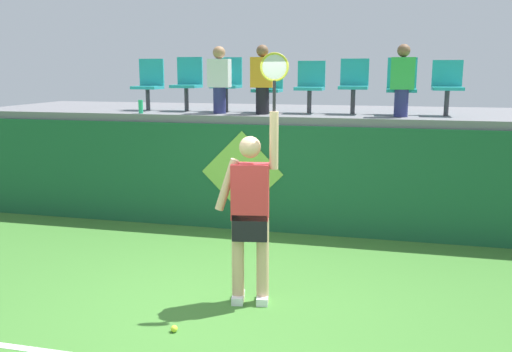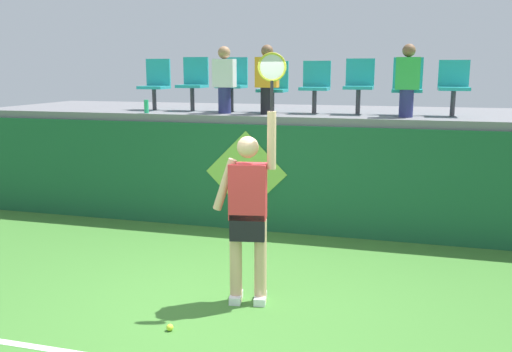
% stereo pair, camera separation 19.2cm
% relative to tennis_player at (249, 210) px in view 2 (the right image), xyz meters
% --- Properties ---
extents(ground_plane, '(40.00, 40.00, 0.00)m').
position_rel_tennis_player_xyz_m(ground_plane, '(-0.24, -0.29, -1.00)').
color(ground_plane, '#3D752D').
extents(court_back_wall, '(10.93, 0.20, 1.62)m').
position_rel_tennis_player_xyz_m(court_back_wall, '(-0.24, 2.63, -0.19)').
color(court_back_wall, '#195633').
rests_on(court_back_wall, ground_plane).
extents(spectator_platform, '(10.93, 2.89, 0.12)m').
position_rel_tennis_player_xyz_m(spectator_platform, '(-0.24, 4.02, 0.68)').
color(spectator_platform, slate).
rests_on(spectator_platform, court_back_wall).
extents(tennis_player, '(0.75, 0.32, 2.59)m').
position_rel_tennis_player_xyz_m(tennis_player, '(0.00, 0.00, 0.00)').
color(tennis_player, white).
rests_on(tennis_player, ground_plane).
extents(tennis_ball, '(0.07, 0.07, 0.07)m').
position_rel_tennis_player_xyz_m(tennis_ball, '(-0.53, -0.83, -0.97)').
color(tennis_ball, '#D1E533').
rests_on(tennis_ball, ground_plane).
extents(water_bottle, '(0.07, 0.07, 0.21)m').
position_rel_tennis_player_xyz_m(water_bottle, '(-2.47, 2.69, 0.85)').
color(water_bottle, '#26B272').
rests_on(water_bottle, spectator_platform).
extents(stadium_chair_0, '(0.44, 0.42, 0.86)m').
position_rel_tennis_player_xyz_m(stadium_chair_0, '(-2.65, 3.43, 1.21)').
color(stadium_chair_0, '#38383D').
rests_on(stadium_chair_0, spectator_platform).
extents(stadium_chair_1, '(0.44, 0.42, 0.89)m').
position_rel_tennis_player_xyz_m(stadium_chair_1, '(-1.96, 3.43, 1.23)').
color(stadium_chair_1, '#38383D').
rests_on(stadium_chair_1, spectator_platform).
extents(stadium_chair_2, '(0.44, 0.42, 0.88)m').
position_rel_tennis_player_xyz_m(stadium_chair_2, '(-1.27, 3.43, 1.23)').
color(stadium_chair_2, '#38383D').
rests_on(stadium_chair_2, spectator_platform).
extents(stadium_chair_3, '(0.44, 0.42, 0.82)m').
position_rel_tennis_player_xyz_m(stadium_chair_3, '(-0.58, 3.43, 1.18)').
color(stadium_chair_3, '#38383D').
rests_on(stadium_chair_3, spectator_platform).
extents(stadium_chair_4, '(0.44, 0.42, 0.82)m').
position_rel_tennis_player_xyz_m(stadium_chair_4, '(0.10, 3.43, 1.20)').
color(stadium_chair_4, '#38383D').
rests_on(stadium_chair_4, spectator_platform).
extents(stadium_chair_5, '(0.44, 0.42, 0.85)m').
position_rel_tennis_player_xyz_m(stadium_chair_5, '(0.78, 3.43, 1.22)').
color(stadium_chair_5, '#38383D').
rests_on(stadium_chair_5, spectator_platform).
extents(stadium_chair_6, '(0.44, 0.42, 0.86)m').
position_rel_tennis_player_xyz_m(stadium_chair_6, '(1.50, 3.43, 1.20)').
color(stadium_chair_6, '#38383D').
rests_on(stadium_chair_6, spectator_platform).
extents(stadium_chair_7, '(0.44, 0.42, 0.82)m').
position_rel_tennis_player_xyz_m(stadium_chair_7, '(2.16, 3.43, 1.21)').
color(stadium_chair_7, '#38383D').
rests_on(stadium_chair_7, spectator_platform).
extents(spectator_0, '(0.34, 0.20, 1.04)m').
position_rel_tennis_player_xyz_m(spectator_0, '(1.50, 3.02, 1.28)').
color(spectator_0, navy).
rests_on(spectator_0, spectator_platform).
extents(spectator_1, '(0.34, 0.20, 1.05)m').
position_rel_tennis_player_xyz_m(spectator_1, '(-0.58, 3.01, 1.28)').
color(spectator_1, black).
rests_on(spectator_1, spectator_platform).
extents(spectator_2, '(0.34, 0.20, 1.04)m').
position_rel_tennis_player_xyz_m(spectator_2, '(-1.27, 3.00, 1.28)').
color(spectator_2, navy).
rests_on(spectator_2, spectator_platform).
extents(wall_signage_mount, '(1.27, 0.01, 1.53)m').
position_rel_tennis_player_xyz_m(wall_signage_mount, '(-0.78, 2.52, -1.00)').
color(wall_signage_mount, '#195633').
rests_on(wall_signage_mount, ground_plane).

